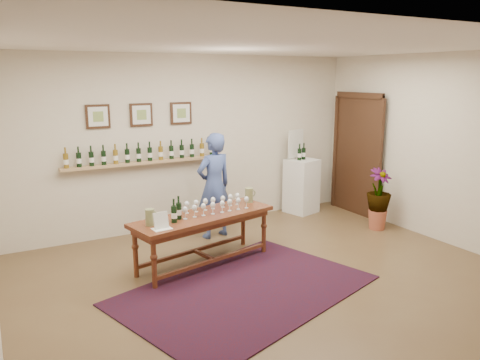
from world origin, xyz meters
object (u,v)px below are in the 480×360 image
display_pedestal (301,186)px  person (214,186)px  tasting_table (203,222)px  potted_plant (379,199)px

display_pedestal → person: bearing=-167.2°
display_pedestal → tasting_table: bearing=-152.0°
display_pedestal → person: (-1.99, -0.45, 0.32)m
potted_plant → person: (-2.49, 0.96, 0.31)m
potted_plant → person: person is taller
display_pedestal → potted_plant: (0.51, -1.41, 0.02)m
potted_plant → person: 2.69m
potted_plant → person: bearing=158.9°
tasting_table → person: size_ratio=1.25×
person → tasting_table: bearing=48.7°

